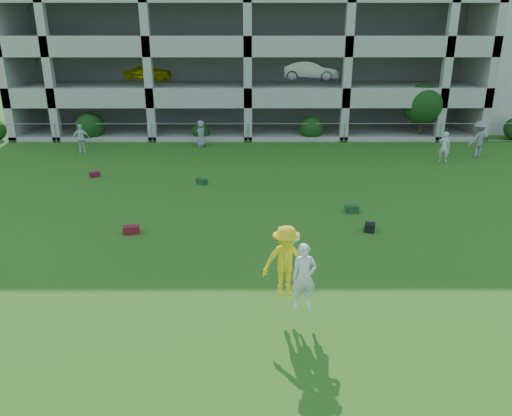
{
  "coord_description": "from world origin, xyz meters",
  "views": [
    {
      "loc": [
        0.39,
        -11.79,
        6.77
      ],
      "look_at": [
        0.44,
        3.0,
        1.4
      ],
      "focal_mm": 35.0,
      "sensor_mm": 36.0,
      "label": 1
    }
  ],
  "objects_px": {
    "bystander_b": "(81,138)",
    "bystander_c": "(201,134)",
    "bystander_f": "(478,139)",
    "crate_d": "(370,227)",
    "frisbee_contest": "(290,264)",
    "bystander_e": "(444,147)",
    "parking_garage": "(249,38)"
  },
  "relations": [
    {
      "from": "frisbee_contest",
      "to": "parking_garage",
      "type": "bearing_deg",
      "value": 92.47
    },
    {
      "from": "crate_d",
      "to": "parking_garage",
      "type": "height_order",
      "value": "parking_garage"
    },
    {
      "from": "crate_d",
      "to": "parking_garage",
      "type": "xyz_separation_m",
      "value": [
        -4.45,
        23.27,
        5.86
      ]
    },
    {
      "from": "bystander_f",
      "to": "crate_d",
      "type": "bearing_deg",
      "value": 26.65
    },
    {
      "from": "bystander_e",
      "to": "parking_garage",
      "type": "xyz_separation_m",
      "value": [
        -10.46,
        13.66,
        5.19
      ]
    },
    {
      "from": "bystander_f",
      "to": "crate_d",
      "type": "xyz_separation_m",
      "value": [
        -8.23,
        -10.69,
        -0.85
      ]
    },
    {
      "from": "bystander_c",
      "to": "crate_d",
      "type": "relative_size",
      "value": 4.48
    },
    {
      "from": "bystander_c",
      "to": "bystander_f",
      "type": "distance_m",
      "value": 15.7
    },
    {
      "from": "bystander_c",
      "to": "parking_garage",
      "type": "relative_size",
      "value": 0.05
    },
    {
      "from": "bystander_e",
      "to": "crate_d",
      "type": "distance_m",
      "value": 11.35
    },
    {
      "from": "bystander_f",
      "to": "crate_d",
      "type": "height_order",
      "value": "bystander_f"
    },
    {
      "from": "bystander_e",
      "to": "bystander_f",
      "type": "xyz_separation_m",
      "value": [
        2.23,
        1.08,
        0.17
      ]
    },
    {
      "from": "bystander_c",
      "to": "bystander_e",
      "type": "distance_m",
      "value": 13.76
    },
    {
      "from": "bystander_b",
      "to": "bystander_c",
      "type": "bearing_deg",
      "value": -3.78
    },
    {
      "from": "crate_d",
      "to": "parking_garage",
      "type": "distance_m",
      "value": 24.41
    },
    {
      "from": "bystander_b",
      "to": "frisbee_contest",
      "type": "relative_size",
      "value": 0.83
    },
    {
      "from": "bystander_b",
      "to": "bystander_e",
      "type": "relative_size",
      "value": 0.99
    },
    {
      "from": "bystander_b",
      "to": "bystander_f",
      "type": "bearing_deg",
      "value": -19.49
    },
    {
      "from": "bystander_c",
      "to": "frisbee_contest",
      "type": "distance_m",
      "value": 19.2
    },
    {
      "from": "bystander_c",
      "to": "bystander_f",
      "type": "bearing_deg",
      "value": 74.63
    },
    {
      "from": "frisbee_contest",
      "to": "bystander_e",
      "type": "bearing_deg",
      "value": 58.49
    },
    {
      "from": "bystander_f",
      "to": "bystander_e",
      "type": "bearing_deg",
      "value": 0.11
    },
    {
      "from": "bystander_f",
      "to": "parking_garage",
      "type": "height_order",
      "value": "parking_garage"
    },
    {
      "from": "bystander_e",
      "to": "bystander_b",
      "type": "bearing_deg",
      "value": 25.56
    },
    {
      "from": "bystander_b",
      "to": "frisbee_contest",
      "type": "height_order",
      "value": "frisbee_contest"
    },
    {
      "from": "bystander_e",
      "to": "parking_garage",
      "type": "relative_size",
      "value": 0.05
    },
    {
      "from": "bystander_f",
      "to": "frisbee_contest",
      "type": "relative_size",
      "value": 1.01
    },
    {
      "from": "crate_d",
      "to": "bystander_f",
      "type": "bearing_deg",
      "value": 52.4
    },
    {
      "from": "bystander_f",
      "to": "bystander_c",
      "type": "bearing_deg",
      "value": -35.45
    },
    {
      "from": "bystander_f",
      "to": "frisbee_contest",
      "type": "xyz_separation_m",
      "value": [
        -11.44,
        -16.11,
        0.41
      ]
    },
    {
      "from": "bystander_b",
      "to": "bystander_c",
      "type": "height_order",
      "value": "bystander_b"
    },
    {
      "from": "bystander_c",
      "to": "frisbee_contest",
      "type": "xyz_separation_m",
      "value": [
        4.03,
        -18.76,
        0.62
      ]
    }
  ]
}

